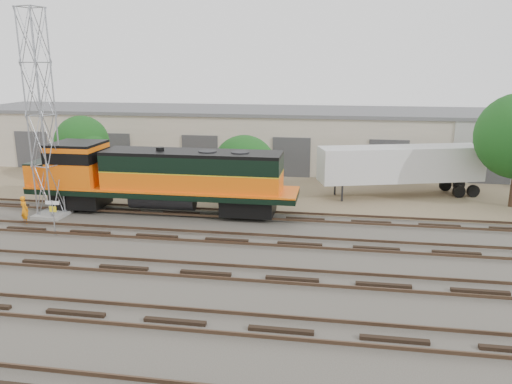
# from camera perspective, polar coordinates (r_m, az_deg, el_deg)

# --- Properties ---
(ground) EXTENTS (140.00, 140.00, 0.00)m
(ground) POSITION_cam_1_polar(r_m,az_deg,el_deg) (26.13, -4.07, -6.75)
(ground) COLOR #47423A
(ground) RESTS_ON ground
(dirt_strip) EXTENTS (80.00, 16.00, 0.02)m
(dirt_strip) POSITION_cam_1_polar(r_m,az_deg,el_deg) (40.22, 0.79, 0.93)
(dirt_strip) COLOR #726047
(dirt_strip) RESTS_ON ground
(tracks) EXTENTS (80.00, 20.40, 0.28)m
(tracks) POSITION_cam_1_polar(r_m,az_deg,el_deg) (23.41, -5.77, -9.18)
(tracks) COLOR black
(tracks) RESTS_ON ground
(warehouse) EXTENTS (58.40, 10.40, 5.30)m
(warehouse) POSITION_cam_1_polar(r_m,az_deg,el_deg) (47.49, 2.28, 6.27)
(warehouse) COLOR beige
(warehouse) RESTS_ON ground
(locomotive) EXTENTS (17.55, 3.08, 4.22)m
(locomotive) POSITION_cam_1_polar(r_m,az_deg,el_deg) (32.51, -11.27, 1.72)
(locomotive) COLOR black
(locomotive) RESTS_ON tracks
(signal_tower) EXTENTS (1.86, 1.86, 12.61)m
(signal_tower) POSITION_cam_1_polar(r_m,az_deg,el_deg) (33.26, -23.30, 7.64)
(signal_tower) COLOR gray
(signal_tower) RESTS_ON ground
(sign_post) EXTENTS (0.84, 0.06, 2.04)m
(sign_post) POSITION_cam_1_polar(r_m,az_deg,el_deg) (30.20, -22.19, -2.01)
(sign_post) COLOR gray
(sign_post) RESTS_ON ground
(worker) EXTENTS (0.74, 0.64, 1.72)m
(worker) POSITION_cam_1_polar(r_m,az_deg,el_deg) (33.33, -24.95, -1.83)
(worker) COLOR orange
(worker) RESTS_ON ground
(semi_trailer) EXTENTS (12.06, 5.63, 3.65)m
(semi_trailer) POSITION_cam_1_polar(r_m,az_deg,el_deg) (37.70, 16.61, 2.96)
(semi_trailer) COLOR silver
(semi_trailer) RESTS_ON ground
(tree_west) EXTENTS (4.42, 4.21, 5.50)m
(tree_west) POSITION_cam_1_polar(r_m,az_deg,el_deg) (41.59, -19.10, 5.19)
(tree_west) COLOR #382619
(tree_west) RESTS_ON ground
(tree_mid) EXTENTS (4.95, 4.72, 4.72)m
(tree_mid) POSITION_cam_1_polar(r_m,az_deg,el_deg) (36.32, -1.05, 2.59)
(tree_mid) COLOR #382619
(tree_mid) RESTS_ON ground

